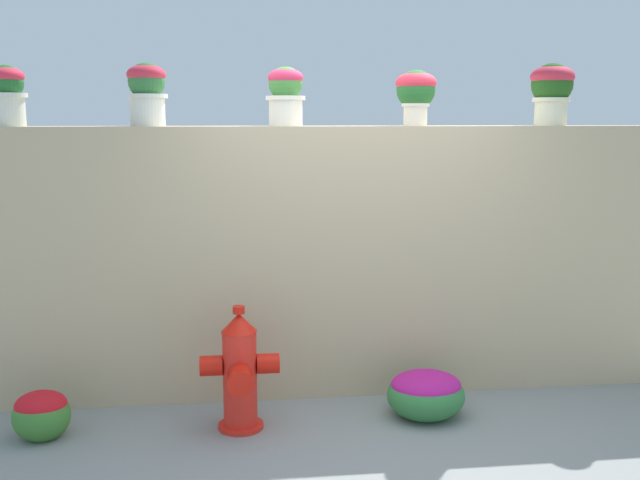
{
  "coord_description": "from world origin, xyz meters",
  "views": [
    {
      "loc": [
        -0.91,
        -4.62,
        2.13
      ],
      "look_at": [
        -0.26,
        0.72,
        1.23
      ],
      "focal_mm": 41.28,
      "sensor_mm": 36.0,
      "label": 1
    }
  ],
  "objects_px": {
    "potted_plant_0": "(6,91)",
    "potted_plant_2": "(286,92)",
    "potted_plant_3": "(416,91)",
    "flower_bush_left": "(426,392)",
    "flower_bush_right": "(41,413)",
    "potted_plant_4": "(552,88)",
    "fire_hydrant": "(240,373)",
    "potted_plant_1": "(147,89)"
  },
  "relations": [
    {
      "from": "potted_plant_0",
      "to": "flower_bush_left",
      "type": "distance_m",
      "value": 3.67
    },
    {
      "from": "potted_plant_0",
      "to": "potted_plant_2",
      "type": "xyz_separation_m",
      "value": [
        1.98,
        0.08,
        0.0
      ]
    },
    {
      "from": "potted_plant_3",
      "to": "flower_bush_right",
      "type": "distance_m",
      "value": 3.51
    },
    {
      "from": "potted_plant_0",
      "to": "potted_plant_1",
      "type": "bearing_deg",
      "value": 1.87
    },
    {
      "from": "potted_plant_0",
      "to": "potted_plant_2",
      "type": "relative_size",
      "value": 0.98
    },
    {
      "from": "potted_plant_1",
      "to": "flower_bush_left",
      "type": "relative_size",
      "value": 0.81
    },
    {
      "from": "potted_plant_1",
      "to": "potted_plant_4",
      "type": "height_order",
      "value": "potted_plant_4"
    },
    {
      "from": "potted_plant_1",
      "to": "potted_plant_2",
      "type": "bearing_deg",
      "value": 2.53
    },
    {
      "from": "potted_plant_2",
      "to": "flower_bush_left",
      "type": "relative_size",
      "value": 0.78
    },
    {
      "from": "fire_hydrant",
      "to": "potted_plant_0",
      "type": "bearing_deg",
      "value": 157.32
    },
    {
      "from": "potted_plant_2",
      "to": "flower_bush_left",
      "type": "bearing_deg",
      "value": -36.19
    },
    {
      "from": "potted_plant_2",
      "to": "flower_bush_right",
      "type": "relative_size",
      "value": 1.15
    },
    {
      "from": "fire_hydrant",
      "to": "potted_plant_4",
      "type": "bearing_deg",
      "value": 15.68
    },
    {
      "from": "potted_plant_0",
      "to": "flower_bush_left",
      "type": "bearing_deg",
      "value": -11.85
    },
    {
      "from": "potted_plant_2",
      "to": "fire_hydrant",
      "type": "height_order",
      "value": "potted_plant_2"
    },
    {
      "from": "potted_plant_1",
      "to": "flower_bush_right",
      "type": "xyz_separation_m",
      "value": [
        -0.7,
        -0.69,
        -2.15
      ]
    },
    {
      "from": "potted_plant_3",
      "to": "potted_plant_0",
      "type": "bearing_deg",
      "value": -179.57
    },
    {
      "from": "flower_bush_right",
      "to": "potted_plant_4",
      "type": "bearing_deg",
      "value": 10.13
    },
    {
      "from": "potted_plant_1",
      "to": "flower_bush_left",
      "type": "xyz_separation_m",
      "value": [
        1.95,
        -0.64,
        -2.15
      ]
    },
    {
      "from": "flower_bush_right",
      "to": "potted_plant_0",
      "type": "bearing_deg",
      "value": 112.2
    },
    {
      "from": "flower_bush_left",
      "to": "potted_plant_0",
      "type": "bearing_deg",
      "value": 168.15
    },
    {
      "from": "potted_plant_3",
      "to": "potted_plant_4",
      "type": "distance_m",
      "value": 1.07
    },
    {
      "from": "potted_plant_2",
      "to": "flower_bush_right",
      "type": "height_order",
      "value": "potted_plant_2"
    },
    {
      "from": "potted_plant_1",
      "to": "flower_bush_right",
      "type": "height_order",
      "value": "potted_plant_1"
    },
    {
      "from": "potted_plant_2",
      "to": "potted_plant_0",
      "type": "bearing_deg",
      "value": -177.79
    },
    {
      "from": "flower_bush_right",
      "to": "potted_plant_3",
      "type": "bearing_deg",
      "value": 14.11
    },
    {
      "from": "potted_plant_0",
      "to": "potted_plant_1",
      "type": "height_order",
      "value": "potted_plant_1"
    },
    {
      "from": "potted_plant_4",
      "to": "flower_bush_right",
      "type": "relative_size",
      "value": 1.25
    },
    {
      "from": "potted_plant_3",
      "to": "flower_bush_left",
      "type": "distance_m",
      "value": 2.24
    },
    {
      "from": "potted_plant_2",
      "to": "flower_bush_right",
      "type": "bearing_deg",
      "value": -156.86
    },
    {
      "from": "potted_plant_1",
      "to": "potted_plant_4",
      "type": "xyz_separation_m",
      "value": [
        3.07,
        -0.01,
        0.02
      ]
    },
    {
      "from": "potted_plant_2",
      "to": "potted_plant_3",
      "type": "height_order",
      "value": "potted_plant_2"
    },
    {
      "from": "potted_plant_1",
      "to": "potted_plant_4",
      "type": "distance_m",
      "value": 3.07
    },
    {
      "from": "potted_plant_4",
      "to": "flower_bush_right",
      "type": "height_order",
      "value": "potted_plant_4"
    },
    {
      "from": "potted_plant_1",
      "to": "fire_hydrant",
      "type": "bearing_deg",
      "value": -48.08
    },
    {
      "from": "potted_plant_2",
      "to": "potted_plant_4",
      "type": "distance_m",
      "value": 2.06
    },
    {
      "from": "potted_plant_3",
      "to": "fire_hydrant",
      "type": "bearing_deg",
      "value": -153.25
    },
    {
      "from": "flower_bush_left",
      "to": "potted_plant_4",
      "type": "bearing_deg",
      "value": 29.53
    },
    {
      "from": "flower_bush_left",
      "to": "flower_bush_right",
      "type": "xyz_separation_m",
      "value": [
        -2.65,
        -0.04,
        -0.0
      ]
    },
    {
      "from": "potted_plant_4",
      "to": "flower_bush_left",
      "type": "xyz_separation_m",
      "value": [
        -1.11,
        -0.63,
        -2.17
      ]
    },
    {
      "from": "potted_plant_2",
      "to": "potted_plant_3",
      "type": "relative_size",
      "value": 1.05
    },
    {
      "from": "flower_bush_left",
      "to": "fire_hydrant",
      "type": "bearing_deg",
      "value": -177.68
    }
  ]
}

